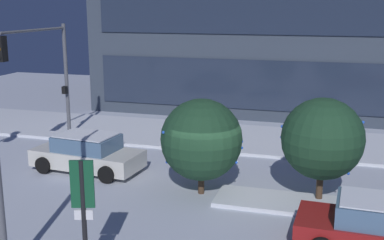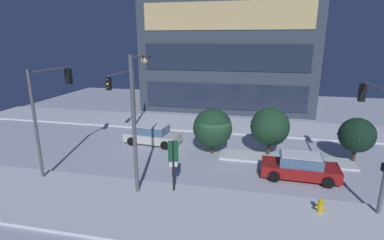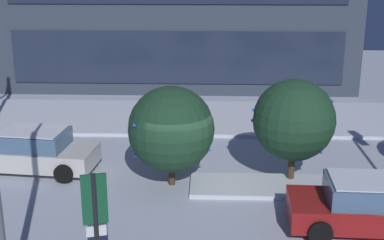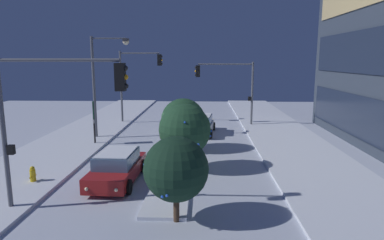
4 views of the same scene
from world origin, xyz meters
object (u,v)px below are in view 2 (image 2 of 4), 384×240
car_near (300,167)px  parking_info_sign (173,160)px  traffic_light_corner_far_left (124,89)px  decorated_tree_left_of_median (270,127)px  car_far (153,135)px  traffic_light_corner_near_left (50,100)px  street_lamp_arched (137,104)px  fire_hydrant (320,207)px  decorated_tree_median (213,128)px  traffic_light_corner_near_right (377,122)px  decorated_tree_right_of_median (357,135)px

car_near → parking_info_sign: bearing=-152.0°
traffic_light_corner_far_left → decorated_tree_left_of_median: size_ratio=1.57×
car_near → car_far: same height
traffic_light_corner_near_left → street_lamp_arched: (6.16, -1.17, 0.33)m
fire_hydrant → parking_info_sign: parking_info_sign is taller
fire_hydrant → decorated_tree_median: size_ratio=0.26×
car_near → traffic_light_corner_near_right: (3.13, -1.51, 3.39)m
fire_hydrant → parking_info_sign: 7.53m
parking_info_sign → street_lamp_arched: bearing=67.0°
parking_info_sign → decorated_tree_median: bearing=-27.5°
street_lamp_arched → parking_info_sign: bearing=-101.8°
car_far → decorated_tree_left_of_median: (8.94, -0.75, 1.48)m
car_near → fire_hydrant: size_ratio=5.32×
car_far → street_lamp_arched: size_ratio=0.62×
car_near → decorated_tree_median: size_ratio=1.37×
traffic_light_corner_near_right → decorated_tree_left_of_median: bearing=46.3°
parking_info_sign → decorated_tree_right_of_median: decorated_tree_right_of_median is taller
traffic_light_corner_near_left → fire_hydrant: (15.49, -1.94, -4.08)m
traffic_light_corner_far_left → street_lamp_arched: street_lamp_arched is taller
traffic_light_corner_near_right → street_lamp_arched: bearing=97.5°
decorated_tree_median → decorated_tree_left_of_median: decorated_tree_left_of_median is taller
traffic_light_corner_near_left → decorated_tree_right_of_median: traffic_light_corner_near_left is taller
car_near → traffic_light_corner_near_right: 4.85m
traffic_light_corner_near_left → traffic_light_corner_near_right: 18.17m
traffic_light_corner_near_left → street_lamp_arched: bearing=-100.7°
car_near → fire_hydrant: car_near is taller
decorated_tree_left_of_median → decorated_tree_right_of_median: bearing=0.0°
traffic_light_corner_near_left → decorated_tree_right_of_median: 19.73m
traffic_light_corner_far_left → decorated_tree_median: size_ratio=1.66×
traffic_light_corner_far_left → parking_info_sign: size_ratio=1.86×
car_near → parking_info_sign: 7.75m
decorated_tree_left_of_median → street_lamp_arched: bearing=-139.0°
traffic_light_corner_far_left → parking_info_sign: bearing=36.6°
parking_info_sign → decorated_tree_median: (1.20, 6.12, 0.04)m
car_far → traffic_light_corner_near_right: 15.19m
fire_hydrant → decorated_tree_left_of_median: decorated_tree_left_of_median is taller
car_far → traffic_light_corner_near_right: bearing=164.8°
street_lamp_arched → decorated_tree_left_of_median: (7.15, 6.22, -2.63)m
traffic_light_corner_near_left → traffic_light_corner_far_left: 8.28m
fire_hydrant → decorated_tree_right_of_median: size_ratio=0.28×
parking_info_sign → decorated_tree_right_of_median: 12.56m
car_near → car_far: 11.35m
traffic_light_corner_far_left → decorated_tree_left_of_median: (12.29, -3.14, -1.69)m
parking_info_sign → decorated_tree_right_of_median: bearing=-75.5°
street_lamp_arched → fire_hydrant: 10.35m
decorated_tree_left_of_median → decorated_tree_right_of_median: (5.59, 0.00, -0.23)m
decorated_tree_left_of_median → decorated_tree_median: bearing=-175.3°
fire_hydrant → decorated_tree_median: 9.21m
car_far → decorated_tree_median: (4.95, -1.07, 1.23)m
car_far → traffic_light_corner_far_left: traffic_light_corner_far_left is taller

